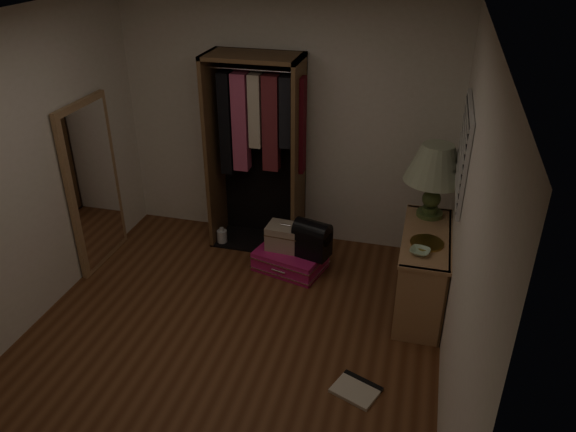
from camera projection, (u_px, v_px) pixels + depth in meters
The scene contains 13 objects.
ground at pixel (225, 347), 4.71m from camera, with size 4.00×4.00×0.00m, color #593019.
room_walls at pixel (226, 184), 4.02m from camera, with size 3.52×4.02×2.60m.
console_bookshelf at pixel (422, 267), 5.07m from camera, with size 0.42×1.12×0.75m.
open_wardrobe at pixel (258, 137), 5.70m from camera, with size 0.99×0.50×2.05m.
floor_mirror at pixel (94, 185), 5.54m from camera, with size 0.06×0.80×1.70m.
pink_suitcase at pixel (290, 260), 5.72m from camera, with size 0.78×0.64×0.21m.
train_case at pixel (286, 237), 5.67m from camera, with size 0.39×0.29×0.27m.
black_bag at pixel (312, 238), 5.52m from camera, with size 0.40×0.31×0.38m.
table_lamp at pixel (436, 165), 4.95m from camera, with size 0.57×0.57×0.70m.
brass_tray at pixel (427, 243), 4.74m from camera, with size 0.32×0.32×0.02m.
ceramic_bowl at pixel (420, 252), 4.60m from camera, with size 0.16×0.16×0.04m, color #B3D4B1.
white_jug at pixel (222, 237), 6.17m from camera, with size 0.11×0.11×0.19m.
floor_book at pixel (357, 388), 4.28m from camera, with size 0.41×0.37×0.03m.
Camera 1 is at (1.43, -3.38, 3.20)m, focal length 35.00 mm.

